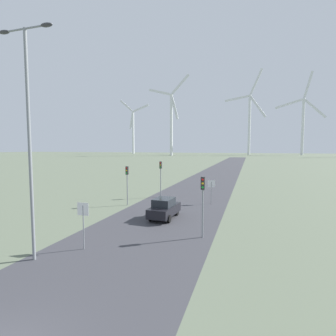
# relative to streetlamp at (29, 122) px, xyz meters

# --- Properties ---
(road_surface) EXTENTS (10.00, 240.00, 0.01)m
(road_surface) POSITION_rel_streetlamp_xyz_m (4.30, 41.32, -7.74)
(road_surface) COLOR #38383D
(road_surface) RESTS_ON ground
(streetlamp) EXTENTS (3.53, 0.32, 12.73)m
(streetlamp) POSITION_rel_streetlamp_xyz_m (0.00, 0.00, 0.00)
(streetlamp) COLOR gray
(streetlamp) RESTS_ON ground
(stop_sign_near) EXTENTS (0.81, 0.07, 2.95)m
(stop_sign_near) POSITION_rel_streetlamp_xyz_m (1.78, 2.15, -5.68)
(stop_sign_near) COLOR gray
(stop_sign_near) RESTS_ON ground
(stop_sign_far) EXTENTS (0.81, 0.07, 2.70)m
(stop_sign_far) POSITION_rel_streetlamp_xyz_m (7.51, 17.77, -5.85)
(stop_sign_far) COLOR gray
(stop_sign_far) RESTS_ON ground
(traffic_light_post_near_left) EXTENTS (0.28, 0.34, 4.58)m
(traffic_light_post_near_left) POSITION_rel_streetlamp_xyz_m (0.80, 19.79, -4.41)
(traffic_light_post_near_left) COLOR gray
(traffic_light_post_near_left) RESTS_ON ground
(traffic_light_post_near_right) EXTENTS (0.28, 0.33, 4.32)m
(traffic_light_post_near_right) POSITION_rel_streetlamp_xyz_m (8.48, 6.46, -4.59)
(traffic_light_post_near_right) COLOR gray
(traffic_light_post_near_right) RESTS_ON ground
(traffic_light_post_mid_left) EXTENTS (0.28, 0.34, 4.29)m
(traffic_light_post_mid_left) POSITION_rel_streetlamp_xyz_m (-1.19, 14.29, -4.61)
(traffic_light_post_mid_left) COLOR gray
(traffic_light_post_mid_left) RESTS_ON ground
(car_approaching) EXTENTS (2.01, 4.19, 1.83)m
(car_approaching) POSITION_rel_streetlamp_xyz_m (4.33, 10.46, -6.83)
(car_approaching) COLOR black
(car_approaching) RESTS_ON ground
(wind_turbine_far_left) EXTENTS (30.59, 2.60, 53.91)m
(wind_turbine_far_left) POSITION_rel_streetlamp_xyz_m (-100.85, 230.69, 18.21)
(wind_turbine_far_left) COLOR silver
(wind_turbine_far_left) RESTS_ON ground
(wind_turbine_left) EXTENTS (33.50, 2.89, 61.28)m
(wind_turbine_left) POSITION_rel_streetlamp_xyz_m (-47.15, 184.95, 21.12)
(wind_turbine_left) COLOR silver
(wind_turbine_left) RESTS_ON ground
(wind_turbine_center) EXTENTS (35.40, 13.13, 72.19)m
(wind_turbine_center) POSITION_rel_streetlamp_xyz_m (10.55, 228.33, 23.75)
(wind_turbine_center) COLOR silver
(wind_turbine_center) RESTS_ON ground
(wind_turbine_right) EXTENTS (38.19, 4.60, 67.43)m
(wind_turbine_right) POSITION_rel_streetlamp_xyz_m (52.49, 227.92, 20.88)
(wind_turbine_right) COLOR silver
(wind_turbine_right) RESTS_ON ground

